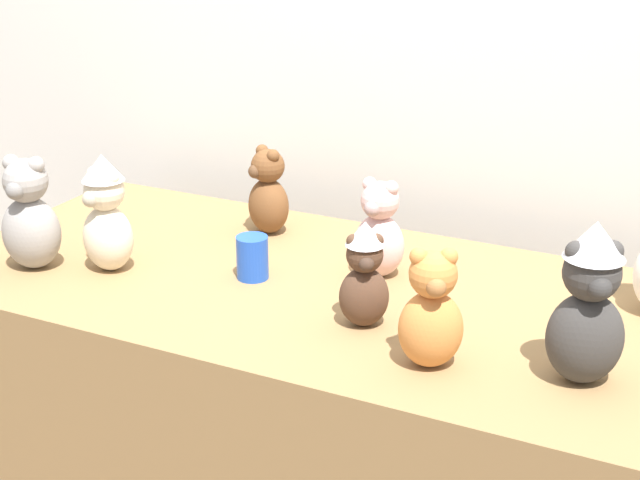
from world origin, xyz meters
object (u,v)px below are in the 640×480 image
object	(u,v)px
party_cup_blue	(252,257)
teddy_bear_chestnut	(268,193)
teddy_bear_ginger	(431,312)
teddy_bear_blush	(379,231)
teddy_bear_charcoal	(588,305)
teddy_bear_cream	(106,214)
display_table	(320,410)
teddy_bear_ash	(29,216)
teddy_bear_cocoa	(364,276)

from	to	relation	value
party_cup_blue	teddy_bear_chestnut	bearing A→B (deg)	111.89
teddy_bear_ginger	teddy_bear_chestnut	distance (m)	0.86
teddy_bear_blush	teddy_bear_charcoal	distance (m)	0.65
teddy_bear_charcoal	teddy_bear_cream	world-z (taller)	teddy_bear_charcoal
display_table	teddy_bear_cream	size ratio (longest dim) A/B	6.43
display_table	teddy_bear_blush	distance (m)	0.50
teddy_bear_chestnut	teddy_bear_blush	bearing A→B (deg)	10.18
teddy_bear_ash	teddy_bear_chestnut	world-z (taller)	teddy_bear_ash
teddy_bear_blush	teddy_bear_chestnut	size ratio (longest dim) A/B	1.02
teddy_bear_charcoal	teddy_bear_cream	xyz separation A→B (m)	(-1.20, 0.04, -0.02)
display_table	teddy_bear_ginger	xyz separation A→B (m)	(0.38, -0.26, 0.48)
teddy_bear_chestnut	teddy_bear_ash	bearing A→B (deg)	-100.75
teddy_bear_charcoal	teddy_bear_blush	bearing A→B (deg)	122.76
display_table	party_cup_blue	bearing A→B (deg)	-169.27
display_table	teddy_bear_ash	size ratio (longest dim) A/B	6.57
display_table	teddy_bear_charcoal	distance (m)	0.88
teddy_bear_cream	teddy_bear_cocoa	bearing A→B (deg)	10.82
display_table	teddy_bear_cream	bearing A→B (deg)	-164.64
teddy_bear_cocoa	teddy_bear_ginger	bearing A→B (deg)	-58.85
display_table	teddy_bear_chestnut	xyz separation A→B (m)	(-0.29, 0.27, 0.47)
teddy_bear_cream	teddy_bear_ginger	bearing A→B (deg)	4.05
display_table	teddy_bear_cocoa	bearing A→B (deg)	-39.55
teddy_bear_ash	party_cup_blue	size ratio (longest dim) A/B	2.71
teddy_bear_charcoal	party_cup_blue	xyz separation A→B (m)	(-0.85, 0.16, -0.11)
display_table	teddy_bear_blush	world-z (taller)	teddy_bear_blush
teddy_bear_cream	teddy_bear_blush	bearing A→B (deg)	34.37
teddy_bear_blush	teddy_bear_cream	distance (m)	0.69
display_table	teddy_bear_ash	world-z (taller)	teddy_bear_ash
display_table	teddy_bear_charcoal	world-z (taller)	teddy_bear_charcoal
teddy_bear_charcoal	display_table	bearing A→B (deg)	135.73
teddy_bear_blush	teddy_bear_ash	bearing A→B (deg)	-152.66
teddy_bear_chestnut	party_cup_blue	xyz separation A→B (m)	(0.12, -0.30, -0.06)
teddy_bear_ginger	teddy_bear_ash	bearing A→B (deg)	149.71
teddy_bear_chestnut	teddy_bear_cream	size ratio (longest dim) A/B	0.82
display_table	teddy_bear_ginger	size ratio (longest dim) A/B	7.48
teddy_bear_charcoal	teddy_bear_cream	bearing A→B (deg)	149.23
teddy_bear_chestnut	teddy_bear_charcoal	bearing A→B (deg)	4.91
party_cup_blue	teddy_bear_ginger	bearing A→B (deg)	-22.55
teddy_bear_ash	party_cup_blue	distance (m)	0.58
teddy_bear_blush	teddy_bear_chestnut	distance (m)	0.42
teddy_bear_charcoal	party_cup_blue	world-z (taller)	teddy_bear_charcoal
teddy_bear_ginger	teddy_bear_cocoa	bearing A→B (deg)	122.68
teddy_bear_chestnut	display_table	bearing A→B (deg)	-12.30
teddy_bear_cocoa	teddy_bear_ash	xyz separation A→B (m)	(-0.89, -0.07, 0.02)
teddy_bear_chestnut	teddy_bear_cream	distance (m)	0.47
teddy_bear_blush	display_table	bearing A→B (deg)	-125.67
teddy_bear_charcoal	teddy_bear_cream	size ratio (longest dim) A/B	1.12
teddy_bear_ginger	party_cup_blue	bearing A→B (deg)	129.33
teddy_bear_cocoa	party_cup_blue	xyz separation A→B (m)	(-0.36, 0.12, -0.07)
teddy_bear_ginger	teddy_bear_chestnut	xyz separation A→B (m)	(-0.67, 0.53, -0.01)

